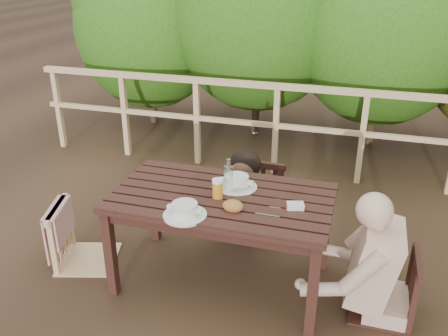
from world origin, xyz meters
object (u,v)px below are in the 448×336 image
(chair_right, at_px, (388,258))
(bottle, at_px, (229,177))
(butter_tub, at_px, (295,207))
(diner_right, at_px, (400,220))
(chair_far, at_px, (250,174))
(bread_roll, at_px, (233,206))
(woman, at_px, (251,165))
(beer_glass, at_px, (218,189))
(soup_near, at_px, (185,210))
(soup_far, at_px, (237,182))
(table, at_px, (222,239))
(chair_left, at_px, (82,210))

(chair_right, relative_size, bottle, 3.25)
(bottle, height_order, butter_tub, bottle)
(chair_right, xyz_separation_m, diner_right, (0.03, -0.00, 0.29))
(chair_far, distance_m, bread_roll, 1.00)
(woman, xyz_separation_m, bottle, (0.02, -0.76, 0.24))
(diner_right, relative_size, beer_glass, 9.72)
(soup_near, bearing_deg, butter_tub, 23.16)
(chair_far, xyz_separation_m, chair_right, (1.13, -0.80, -0.09))
(chair_far, xyz_separation_m, bottle, (0.02, -0.74, 0.32))
(soup_far, bearing_deg, chair_far, 94.89)
(bread_roll, bearing_deg, diner_right, 9.04)
(table, relative_size, butter_tub, 13.57)
(chair_far, bearing_deg, woman, 93.85)
(soup_near, bearing_deg, diner_right, 13.43)
(bread_roll, bearing_deg, soup_near, -151.79)
(table, xyz_separation_m, diner_right, (1.17, -0.01, 0.37))
(woman, distance_m, soup_near, 1.16)
(soup_near, xyz_separation_m, bottle, (0.18, 0.38, 0.09))
(diner_right, bearing_deg, beer_glass, 91.79)
(table, height_order, bread_roll, bread_roll)
(woman, relative_size, diner_right, 0.83)
(diner_right, distance_m, bottle, 1.15)
(woman, bearing_deg, chair_left, 42.55)
(chair_right, height_order, bread_roll, chair_right)
(chair_left, xyz_separation_m, diner_right, (2.26, 0.06, 0.27))
(table, distance_m, bread_roll, 0.45)
(table, height_order, butter_tub, butter_tub)
(soup_near, height_order, bread_roll, soup_near)
(chair_right, distance_m, butter_tub, 0.69)
(chair_right, xyz_separation_m, butter_tub, (-0.62, -0.03, 0.30))
(chair_right, bearing_deg, table, -90.28)
(woman, height_order, butter_tub, woman)
(diner_right, xyz_separation_m, bottle, (-1.14, 0.07, 0.11))
(chair_right, height_order, butter_tub, chair_right)
(chair_left, relative_size, bottle, 3.44)
(table, relative_size, beer_glass, 10.21)
(table, distance_m, chair_right, 1.14)
(diner_right, bearing_deg, chair_left, 91.86)
(soup_near, bearing_deg, chair_right, 13.73)
(soup_near, bearing_deg, bottle, 64.53)
(table, bearing_deg, bottle, 59.09)
(woman, bearing_deg, soup_near, 85.94)
(chair_far, bearing_deg, chair_right, -31.51)
(chair_far, height_order, woman, woman)
(woman, xyz_separation_m, diner_right, (1.16, -0.82, 0.12))
(chair_left, relative_size, bread_roll, 6.57)
(diner_right, height_order, bottle, diner_right)
(chair_left, distance_m, diner_right, 2.28)
(chair_left, height_order, chair_far, chair_far)
(diner_right, xyz_separation_m, soup_far, (-1.11, 0.16, 0.03))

